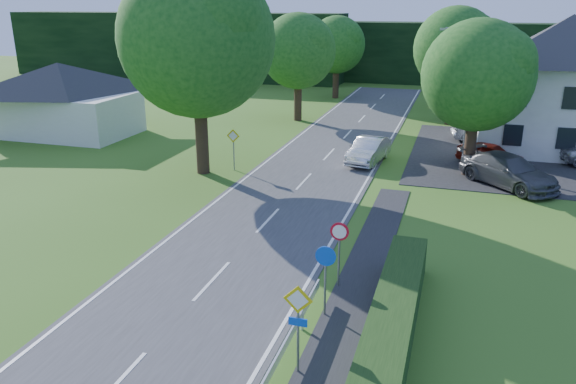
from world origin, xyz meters
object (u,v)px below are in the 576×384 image
(motorcycle, at_px, (355,152))
(parked_car_silver_a, at_px, (487,131))
(moving_car, at_px, (369,150))
(parked_car_grey, at_px, (508,171))
(parasol, at_px, (479,134))
(streetlight, at_px, (467,91))
(parked_car_red, at_px, (490,154))

(motorcycle, bearing_deg, parked_car_silver_a, 34.14)
(parked_car_silver_a, bearing_deg, moving_car, 126.88)
(parked_car_grey, relative_size, parasol, 2.98)
(moving_car, bearing_deg, streetlight, 19.87)
(parked_car_red, distance_m, parked_car_grey, 4.03)
(motorcycle, distance_m, parked_car_red, 8.03)
(parked_car_red, height_order, parked_car_silver_a, parked_car_silver_a)
(moving_car, height_order, motorcycle, moving_car)
(moving_car, relative_size, motorcycle, 2.38)
(parked_car_grey, height_order, parasol, parasol)
(parked_car_red, xyz_separation_m, parasol, (-0.63, 4.55, 0.19))
(moving_car, bearing_deg, parked_car_grey, -8.80)
(parked_car_red, height_order, parked_car_grey, parked_car_grey)
(streetlight, distance_m, motorcycle, 7.43)
(streetlight, height_order, parked_car_red, streetlight)
(parked_car_red, bearing_deg, streetlight, 128.87)
(moving_car, distance_m, parked_car_silver_a, 10.39)
(parked_car_silver_a, height_order, parked_car_grey, parked_car_grey)
(moving_car, relative_size, parked_car_silver_a, 0.96)
(moving_car, height_order, parasol, parasol)
(parasol, bearing_deg, parked_car_grey, -80.62)
(streetlight, distance_m, parasol, 6.24)
(parked_car_red, xyz_separation_m, parked_car_grey, (0.78, -3.95, 0.15))
(streetlight, relative_size, parasol, 4.24)
(parked_car_grey, xyz_separation_m, parasol, (-1.40, 8.50, 0.03))
(motorcycle, relative_size, parked_car_red, 0.49)
(parked_car_silver_a, bearing_deg, parked_car_red, 169.66)
(motorcycle, relative_size, parked_car_grey, 0.34)
(moving_car, relative_size, parked_car_red, 1.16)
(motorcycle, xyz_separation_m, parked_car_grey, (8.72, -2.75, 0.32))
(moving_car, height_order, parked_car_grey, parked_car_grey)
(streetlight, xyz_separation_m, parked_car_red, (1.68, 0.45, -3.76))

